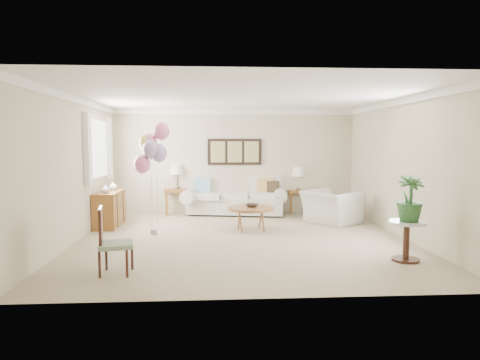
{
  "coord_description": "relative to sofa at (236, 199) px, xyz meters",
  "views": [
    {
      "loc": [
        -0.52,
        -7.72,
        1.78
      ],
      "look_at": [
        -0.01,
        0.6,
        1.05
      ],
      "focal_mm": 32.0,
      "sensor_mm": 36.0,
      "label": 1
    }
  ],
  "objects": [
    {
      "name": "ground_plane",
      "position": [
        -0.03,
        -2.9,
        -0.38
      ],
      "size": [
        6.0,
        6.0,
        0.0
      ],
      "primitive_type": "plane",
      "color": "tan"
    },
    {
      "name": "room_shell",
      "position": [
        -0.14,
        -2.8,
        1.25
      ],
      "size": [
        6.04,
        6.04,
        2.6
      ],
      "color": "beige",
      "rests_on": "ground"
    },
    {
      "name": "wall_art_triptych",
      "position": [
        -0.03,
        0.07,
        1.17
      ],
      "size": [
        1.35,
        0.06,
        0.65
      ],
      "color": "black",
      "rests_on": "ground"
    },
    {
      "name": "sofa",
      "position": [
        0.0,
        0.0,
        0.0
      ],
      "size": [
        2.74,
        1.36,
        0.95
      ],
      "color": "silver",
      "rests_on": "ground"
    },
    {
      "name": "end_table_left",
      "position": [
        -1.48,
        0.07,
        0.16
      ],
      "size": [
        0.59,
        0.53,
        0.64
      ],
      "color": "#935624",
      "rests_on": "ground"
    },
    {
      "name": "end_table_right",
      "position": [
        1.59,
        0.14,
        0.11
      ],
      "size": [
        0.54,
        0.49,
        0.58
      ],
      "color": "#935624",
      "rests_on": "ground"
    },
    {
      "name": "lamp_left",
      "position": [
        -1.48,
        0.07,
        0.72
      ],
      "size": [
        0.34,
        0.34,
        0.6
      ],
      "color": "gray",
      "rests_on": "end_table_left"
    },
    {
      "name": "lamp_right",
      "position": [
        1.59,
        0.14,
        0.65
      ],
      "size": [
        0.33,
        0.33,
        0.58
      ],
      "color": "gray",
      "rests_on": "end_table_right"
    },
    {
      "name": "coffee_table",
      "position": [
        0.19,
        -2.08,
        0.06
      ],
      "size": [
        0.95,
        0.95,
        0.48
      ],
      "color": "olive",
      "rests_on": "ground"
    },
    {
      "name": "decor_bowl",
      "position": [
        0.22,
        -2.07,
        0.13
      ],
      "size": [
        0.33,
        0.33,
        0.07
      ],
      "primitive_type": "imported",
      "rotation": [
        0.0,
        0.0,
        -0.26
      ],
      "color": "#2A231E",
      "rests_on": "coffee_table"
    },
    {
      "name": "armchair",
      "position": [
        2.04,
        -1.38,
        -0.02
      ],
      "size": [
        1.4,
        1.44,
        0.71
      ],
      "primitive_type": "imported",
      "rotation": [
        0.0,
        0.0,
        2.15
      ],
      "color": "silver",
      "rests_on": "ground"
    },
    {
      "name": "side_table",
      "position": [
        2.33,
        -4.46,
        0.08
      ],
      "size": [
        0.56,
        0.56,
        0.61
      ],
      "color": "silver",
      "rests_on": "ground"
    },
    {
      "name": "potted_plant",
      "position": [
        2.36,
        -4.47,
        0.58
      ],
      "size": [
        0.4,
        0.4,
        0.7
      ],
      "primitive_type": "imported",
      "rotation": [
        0.0,
        0.0,
        0.03
      ],
      "color": "#1A491D",
      "rests_on": "side_table"
    },
    {
      "name": "accent_chair",
      "position": [
        -1.95,
        -4.84,
        0.1
      ],
      "size": [
        0.53,
        0.53,
        0.91
      ],
      "color": "gray",
      "rests_on": "ground"
    },
    {
      "name": "credenza",
      "position": [
        -2.79,
        -1.4,
        -0.01
      ],
      "size": [
        0.46,
        1.2,
        0.74
      ],
      "color": "#935624",
      "rests_on": "ground"
    },
    {
      "name": "vase_white",
      "position": [
        -2.77,
        -1.73,
        0.46
      ],
      "size": [
        0.23,
        0.23,
        0.18
      ],
      "primitive_type": "imported",
      "rotation": [
        0.0,
        0.0,
        0.43
      ],
      "color": "#B2B4CA",
      "rests_on": "credenza"
    },
    {
      "name": "vase_sage",
      "position": [
        -2.77,
        -1.12,
        0.46
      ],
      "size": [
        0.19,
        0.19,
        0.19
      ],
      "primitive_type": "imported",
      "rotation": [
        0.0,
        0.0,
        -0.06
      ],
      "color": "beige",
      "rests_on": "credenza"
    },
    {
      "name": "balloon_cluster",
      "position": [
        -1.74,
        -2.33,
        1.31
      ],
      "size": [
        0.66,
        0.55,
        2.18
      ],
      "color": "gray",
      "rests_on": "ground"
    }
  ]
}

